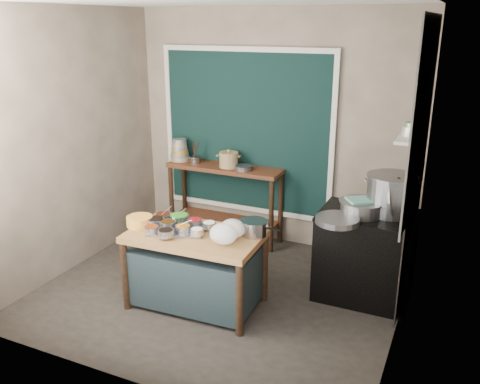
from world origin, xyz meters
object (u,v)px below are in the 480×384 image
at_px(stove_block, 365,257).
at_px(steamer, 361,208).
at_px(prep_table, 196,269).
at_px(stock_pot, 391,194).
at_px(utensil_cup, 195,160).
at_px(ceramic_crock, 229,160).
at_px(yellow_basin, 140,221).
at_px(back_counter, 225,202).
at_px(saucepan, 254,228).
at_px(condiment_tray, 177,229).

relative_size(stove_block, steamer, 2.10).
xyz_separation_m(prep_table, stock_pot, (1.62, 0.95, 0.70)).
distance_m(stove_block, utensil_cup, 2.46).
relative_size(stove_block, ceramic_crock, 3.67).
relative_size(stove_block, yellow_basin, 3.57).
relative_size(back_counter, yellow_basin, 5.75).
bearing_deg(saucepan, ceramic_crock, 121.46).
height_order(prep_table, back_counter, back_counter).
bearing_deg(utensil_cup, stove_block, -17.05).
height_order(saucepan, stock_pot, stock_pot).
height_order(back_counter, yellow_basin, back_counter).
bearing_deg(prep_table, steamer, 27.72).
height_order(yellow_basin, utensil_cup, utensil_cup).
bearing_deg(saucepan, stock_pot, 31.73).
bearing_deg(steamer, yellow_basin, -156.53).
xyz_separation_m(saucepan, steamer, (0.86, 0.59, 0.13)).
bearing_deg(condiment_tray, ceramic_crock, 97.50).
relative_size(condiment_tray, utensil_cup, 3.69).
height_order(stove_block, stock_pot, stock_pot).
bearing_deg(yellow_basin, condiment_tray, 7.78).
bearing_deg(back_counter, ceramic_crock, -16.92).
relative_size(back_counter, stove_block, 1.61).
bearing_deg(prep_table, stove_block, 28.32).
bearing_deg(stove_block, saucepan, -144.98).
distance_m(prep_table, back_counter, 1.65).
height_order(stove_block, steamer, steamer).
height_order(back_counter, steamer, steamer).
bearing_deg(steamer, ceramic_crock, 156.56).
distance_m(stock_pot, steamer, 0.31).
bearing_deg(utensil_cup, yellow_basin, -80.24).
bearing_deg(stock_pot, yellow_basin, -155.46).
relative_size(back_counter, steamer, 3.39).
distance_m(prep_table, ceramic_crock, 1.74).
relative_size(condiment_tray, stock_pot, 1.05).
bearing_deg(steamer, prep_table, -150.06).
relative_size(back_counter, utensil_cup, 10.38).
bearing_deg(prep_table, utensil_cup, 116.54).
relative_size(prep_table, saucepan, 4.80).
bearing_deg(yellow_basin, utensil_cup, 99.76).
bearing_deg(yellow_basin, stock_pot, 24.54).
xyz_separation_m(back_counter, steamer, (1.84, -0.79, 0.47)).
relative_size(condiment_tray, saucepan, 1.98).
bearing_deg(yellow_basin, saucepan, 13.24).
relative_size(saucepan, ceramic_crock, 1.06).
bearing_deg(prep_table, stock_pot, 28.13).
bearing_deg(back_counter, utensil_cup, -176.12).
xyz_separation_m(prep_table, steamer, (1.38, 0.79, 0.57)).
relative_size(yellow_basin, utensil_cup, 1.81).
relative_size(yellow_basin, saucepan, 0.97).
bearing_deg(condiment_tray, stove_block, 27.61).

